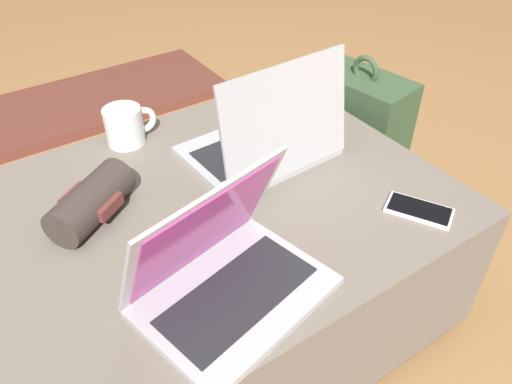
{
  "coord_description": "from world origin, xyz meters",
  "views": [
    {
      "loc": [
        -0.4,
        -0.76,
        1.12
      ],
      "look_at": [
        0.03,
        -0.11,
        0.49
      ],
      "focal_mm": 35.0,
      "sensor_mm": 36.0,
      "label": 1
    }
  ],
  "objects_px": {
    "laptop_far": "(266,141)",
    "backpack": "(357,145)",
    "wrist_brace": "(91,201)",
    "coffee_mug": "(126,126)",
    "laptop_near": "(225,273)",
    "cell_phone": "(419,210)"
  },
  "relations": [
    {
      "from": "backpack",
      "to": "wrist_brace",
      "type": "relative_size",
      "value": 2.47
    },
    {
      "from": "coffee_mug",
      "to": "laptop_near",
      "type": "bearing_deg",
      "value": -95.23
    },
    {
      "from": "laptop_near",
      "to": "laptop_far",
      "type": "bearing_deg",
      "value": 32.38
    },
    {
      "from": "cell_phone",
      "to": "wrist_brace",
      "type": "relative_size",
      "value": 0.72
    },
    {
      "from": "wrist_brace",
      "to": "coffee_mug",
      "type": "distance_m",
      "value": 0.29
    },
    {
      "from": "laptop_near",
      "to": "coffee_mug",
      "type": "relative_size",
      "value": 2.71
    },
    {
      "from": "laptop_near",
      "to": "cell_phone",
      "type": "bearing_deg",
      "value": -18.22
    },
    {
      "from": "laptop_far",
      "to": "backpack",
      "type": "bearing_deg",
      "value": -167.59
    },
    {
      "from": "cell_phone",
      "to": "backpack",
      "type": "relative_size",
      "value": 0.29
    },
    {
      "from": "coffee_mug",
      "to": "wrist_brace",
      "type": "bearing_deg",
      "value": -126.59
    },
    {
      "from": "laptop_far",
      "to": "cell_phone",
      "type": "xyz_separation_m",
      "value": [
        0.16,
        -0.34,
        -0.05
      ]
    },
    {
      "from": "laptop_far",
      "to": "cell_phone",
      "type": "height_order",
      "value": "laptop_far"
    },
    {
      "from": "laptop_near",
      "to": "backpack",
      "type": "height_order",
      "value": "laptop_near"
    },
    {
      "from": "laptop_near",
      "to": "laptop_far",
      "type": "distance_m",
      "value": 0.42
    },
    {
      "from": "backpack",
      "to": "coffee_mug",
      "type": "height_order",
      "value": "backpack"
    },
    {
      "from": "wrist_brace",
      "to": "coffee_mug",
      "type": "bearing_deg",
      "value": 53.41
    },
    {
      "from": "backpack",
      "to": "wrist_brace",
      "type": "xyz_separation_m",
      "value": [
        -0.86,
        -0.09,
        0.23
      ]
    },
    {
      "from": "backpack",
      "to": "wrist_brace",
      "type": "distance_m",
      "value": 0.9
    },
    {
      "from": "cell_phone",
      "to": "backpack",
      "type": "xyz_separation_m",
      "value": [
        0.28,
        0.46,
        -0.19
      ]
    },
    {
      "from": "laptop_near",
      "to": "coffee_mug",
      "type": "bearing_deg",
      "value": 72.15
    },
    {
      "from": "laptop_near",
      "to": "backpack",
      "type": "xyz_separation_m",
      "value": [
        0.74,
        0.42,
        -0.24
      ]
    },
    {
      "from": "laptop_near",
      "to": "coffee_mug",
      "type": "height_order",
      "value": "laptop_near"
    }
  ]
}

